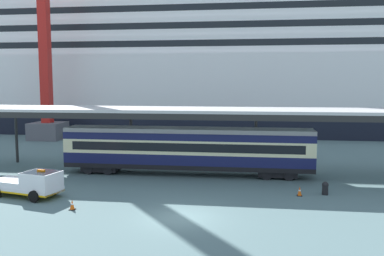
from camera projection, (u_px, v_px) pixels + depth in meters
name	position (u px, v px, depth m)	size (l,w,h in m)	color
ground_plane	(180.00, 218.00, 24.58)	(400.00, 400.00, 0.00)	slate
cruise_ship	(198.00, 61.00, 69.99)	(137.75, 22.17, 35.53)	black
platform_canopy	(188.00, 111.00, 35.99)	(47.59, 6.20, 5.78)	silver
train_carriage	(187.00, 149.00, 35.96)	(21.48, 2.81, 4.11)	black
service_truck	(31.00, 183.00, 29.04)	(5.53, 3.16, 2.02)	white
traffic_cone_near	(72.00, 205.00, 26.13)	(0.36, 0.36, 0.66)	black
traffic_cone_mid	(300.00, 191.00, 29.35)	(0.36, 0.36, 0.69)	black
dockside_crane	(46.00, 20.00, 56.94)	(11.45, 4.40, 53.10)	#595960
quay_bollard	(325.00, 188.00, 29.63)	(0.48, 0.48, 0.96)	black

